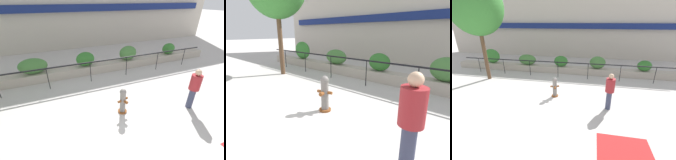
% 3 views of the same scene
% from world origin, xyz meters
% --- Properties ---
extents(ground_plane, '(120.00, 120.00, 0.00)m').
position_xyz_m(ground_plane, '(0.00, 0.00, 0.00)').
color(ground_plane, '#BCB7B2').
extents(building_facade, '(30.00, 1.36, 8.00)m').
position_xyz_m(building_facade, '(0.00, 11.98, 3.99)').
color(building_facade, beige).
rests_on(building_facade, ground).
extents(planter_wall_low, '(18.00, 0.70, 0.50)m').
position_xyz_m(planter_wall_low, '(0.00, 6.00, 0.25)').
color(planter_wall_low, '#ADA393').
rests_on(planter_wall_low, ground).
extents(fence_railing_segment, '(15.00, 0.05, 1.15)m').
position_xyz_m(fence_railing_segment, '(-0.00, 4.90, 1.02)').
color(fence_railing_segment, black).
rests_on(fence_railing_segment, ground).
extents(hedge_bush_0, '(1.41, 0.61, 1.17)m').
position_xyz_m(hedge_bush_0, '(-6.00, 6.00, 1.08)').
color(hedge_bush_0, '#387F33').
rests_on(hedge_bush_0, planter_wall_low).
extents(hedge_bush_1, '(1.45, 0.70, 0.83)m').
position_xyz_m(hedge_bush_1, '(-2.81, 6.00, 0.92)').
color(hedge_bush_1, '#427538').
rests_on(hedge_bush_1, planter_wall_low).
extents(hedge_bush_2, '(1.08, 0.59, 0.84)m').
position_xyz_m(hedge_bush_2, '(-0.01, 6.00, 0.92)').
color(hedge_bush_2, '#2D6B28').
rests_on(hedge_bush_2, planter_wall_low).
extents(hedge_bush_3, '(1.16, 0.70, 0.91)m').
position_xyz_m(hedge_bush_3, '(2.78, 6.00, 0.95)').
color(hedge_bush_3, '#427538').
rests_on(hedge_bush_3, planter_wall_low).
extents(fire_hydrant, '(0.48, 0.48, 1.08)m').
position_xyz_m(fire_hydrant, '(0.52, 1.95, 0.55)').
color(fire_hydrant, brown).
rests_on(fire_hydrant, ground).
extents(pedestrian, '(0.56, 0.56, 1.73)m').
position_xyz_m(pedestrian, '(3.26, 1.21, 0.99)').
color(pedestrian, '#383D56').
rests_on(pedestrian, ground).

